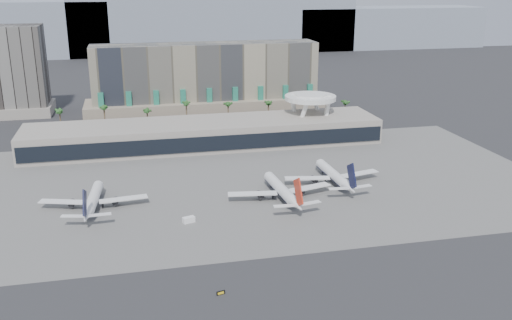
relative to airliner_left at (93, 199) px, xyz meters
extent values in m
plane|color=#232326|center=(49.55, -40.06, -3.43)|extent=(900.00, 900.00, 0.00)
cube|color=#5B5B59|center=(49.55, 14.94, -3.40)|extent=(260.00, 130.00, 0.06)
cube|color=gray|center=(109.55, 429.94, 31.57)|extent=(300.00, 60.00, 70.00)
cube|color=gray|center=(309.55, 429.94, 19.07)|extent=(220.00, 60.00, 45.00)
cube|color=gray|center=(59.55, 134.94, 17.57)|extent=(130.00, 22.00, 42.00)
cube|color=tan|center=(59.55, 132.94, 1.57)|extent=(140.00, 30.00, 10.00)
cube|color=#237A60|center=(-0.45, 122.94, 5.57)|extent=(3.00, 2.00, 18.00)
cube|color=#237A60|center=(14.55, 122.94, 5.57)|extent=(3.00, 2.00, 18.00)
cube|color=#237A60|center=(29.55, 122.94, 5.57)|extent=(3.00, 2.00, 18.00)
cube|color=#237A60|center=(44.55, 122.94, 5.57)|extent=(3.00, 2.00, 18.00)
cube|color=#237A60|center=(59.55, 122.94, 5.57)|extent=(3.00, 2.00, 18.00)
cube|color=#237A60|center=(74.55, 122.94, 5.57)|extent=(3.00, 2.00, 18.00)
cube|color=#237A60|center=(89.55, 122.94, 5.57)|extent=(3.00, 2.00, 18.00)
cube|color=#237A60|center=(104.55, 122.94, 5.57)|extent=(3.00, 2.00, 18.00)
cube|color=#237A60|center=(119.55, 122.94, 5.57)|extent=(3.00, 2.00, 18.00)
cube|color=black|center=(-45.45, 159.94, 22.57)|extent=(26.00, 26.00, 52.00)
cube|color=#A0988D|center=(-45.45, 159.94, -0.43)|extent=(30.00, 30.00, 6.00)
cube|color=#A0988D|center=(49.55, 69.94, 2.57)|extent=(170.00, 32.00, 12.00)
cube|color=black|center=(49.55, 53.74, 2.07)|extent=(168.00, 0.60, 7.00)
cube|color=black|center=(49.55, 69.94, 9.82)|extent=(170.00, 12.00, 2.50)
cylinder|color=white|center=(110.91, 82.30, 7.57)|extent=(6.98, 6.99, 21.89)
cylinder|color=white|center=(98.18, 82.30, 7.57)|extent=(6.98, 6.99, 21.89)
cylinder|color=white|center=(98.18, 69.58, 7.57)|extent=(6.98, 6.99, 21.89)
cylinder|color=white|center=(110.91, 69.58, 7.57)|extent=(6.98, 6.99, 21.89)
cylinder|color=white|center=(104.55, 75.94, 16.57)|extent=(26.00, 26.00, 2.20)
cylinder|color=white|center=(104.55, 75.94, 17.87)|extent=(16.00, 16.00, 1.20)
cylinder|color=brown|center=(-20.45, 104.94, 2.57)|extent=(0.70, 0.70, 12.00)
sphere|color=#275321|center=(-20.45, 104.94, 8.27)|extent=(2.80, 2.80, 2.80)
cylinder|color=brown|center=(1.55, 104.94, 2.57)|extent=(0.70, 0.70, 12.00)
sphere|color=#275321|center=(1.55, 104.94, 8.27)|extent=(2.80, 2.80, 2.80)
cylinder|color=brown|center=(23.55, 104.94, 2.57)|extent=(0.70, 0.70, 12.00)
sphere|color=#275321|center=(23.55, 104.94, 8.27)|extent=(2.80, 2.80, 2.80)
cylinder|color=brown|center=(44.55, 104.94, 2.57)|extent=(0.70, 0.70, 12.00)
sphere|color=#275321|center=(44.55, 104.94, 8.27)|extent=(2.80, 2.80, 2.80)
cylinder|color=brown|center=(67.55, 104.94, 2.57)|extent=(0.70, 0.70, 12.00)
sphere|color=#275321|center=(67.55, 104.94, 8.27)|extent=(2.80, 2.80, 2.80)
cylinder|color=brown|center=(89.55, 104.94, 2.57)|extent=(0.70, 0.70, 12.00)
sphere|color=#275321|center=(89.55, 104.94, 8.27)|extent=(2.80, 2.80, 2.80)
cylinder|color=brown|center=(111.55, 104.94, 2.57)|extent=(0.70, 0.70, 12.00)
sphere|color=#275321|center=(111.55, 104.94, 8.27)|extent=(2.80, 2.80, 2.80)
cylinder|color=brown|center=(134.55, 104.94, 2.57)|extent=(0.70, 0.70, 12.00)
sphere|color=#275321|center=(134.55, 104.94, 8.27)|extent=(2.80, 2.80, 2.80)
cylinder|color=white|center=(0.15, 1.68, -0.02)|extent=(6.08, 26.06, 3.79)
cylinder|color=black|center=(0.15, 1.68, -0.16)|extent=(5.95, 25.54, 3.71)
cone|color=white|center=(1.47, 16.43, -0.02)|extent=(4.15, 4.58, 3.79)
cone|color=white|center=(-1.34, -14.95, 0.26)|extent=(4.53, 8.82, 3.79)
cube|color=white|center=(-10.31, 1.67, -0.59)|extent=(17.40, 8.64, 0.33)
cube|color=white|center=(10.44, -0.19, -0.59)|extent=(17.37, 5.80, 0.33)
cylinder|color=black|center=(-7.44, 1.89, -1.54)|extent=(2.41, 3.96, 2.08)
cylinder|color=black|center=(7.65, 0.53, -1.54)|extent=(2.41, 3.96, 2.08)
cube|color=black|center=(-1.47, -16.37, 5.19)|extent=(1.24, 8.61, 9.97)
cube|color=white|center=(-5.67, -15.52, 0.74)|extent=(7.85, 3.75, 0.24)
cube|color=white|center=(2.82, -16.28, 0.74)|extent=(7.67, 2.46, 0.24)
cylinder|color=black|center=(1.05, 11.72, -2.67)|extent=(0.47, 0.47, 1.51)
cylinder|color=black|center=(-2.95, 1.01, -2.67)|extent=(0.66, 0.66, 1.51)
cylinder|color=black|center=(3.08, 0.47, -2.67)|extent=(0.66, 0.66, 1.51)
cylinder|color=white|center=(67.42, -3.99, 0.16)|extent=(5.82, 27.39, 3.99)
cylinder|color=black|center=(67.42, -3.99, 0.01)|extent=(5.70, 26.84, 3.91)
cone|color=white|center=(66.37, 11.56, 0.16)|extent=(4.28, 4.74, 3.99)
cone|color=white|center=(68.61, -21.52, 0.46)|extent=(4.58, 9.22, 3.99)
cube|color=white|center=(56.56, -5.72, -0.44)|extent=(18.32, 6.48, 0.35)
cube|color=white|center=(78.43, -4.24, -0.44)|extent=(18.34, 8.74, 0.35)
cylinder|color=black|center=(59.50, -5.02, -1.44)|extent=(2.46, 4.12, 2.19)
cylinder|color=black|center=(75.41, -3.94, -1.44)|extent=(2.46, 4.12, 2.19)
cube|color=red|center=(68.71, -23.01, 5.64)|extent=(1.11, 9.06, 10.49)
cube|color=white|center=(64.21, -22.82, 0.95)|extent=(8.11, 2.76, 0.25)
cube|color=white|center=(73.15, -22.21, 0.95)|extent=(8.25, 3.79, 0.25)
cylinder|color=black|center=(66.71, 6.59, -2.63)|extent=(0.50, 0.50, 1.59)
cylinder|color=black|center=(64.31, -5.20, -2.63)|extent=(0.70, 0.70, 1.59)
cylinder|color=black|center=(70.67, -4.76, -2.63)|extent=(0.70, 0.70, 1.59)
cylinder|color=white|center=(92.02, 7.37, 0.11)|extent=(4.69, 26.93, 3.93)
cylinder|color=black|center=(92.02, 7.37, -0.04)|extent=(4.60, 26.39, 3.86)
cone|color=white|center=(91.59, 22.74, 0.11)|extent=(4.06, 4.54, 3.93)
cone|color=white|center=(92.52, -9.98, 0.41)|extent=(4.18, 8.96, 3.93)
cube|color=white|center=(81.24, 6.08, -0.48)|extent=(18.12, 7.06, 0.34)
cube|color=white|center=(102.87, 6.69, -0.48)|extent=(18.13, 7.99, 0.34)
cylinder|color=black|center=(84.17, 6.65, -1.46)|extent=(2.27, 3.99, 2.16)
cylinder|color=black|center=(99.90, 7.10, -1.46)|extent=(2.27, 3.99, 2.16)
cube|color=black|center=(92.56, -11.45, 5.52)|extent=(0.74, 8.94, 10.36)
cube|color=white|center=(88.12, -11.08, 0.90)|extent=(8.06, 3.02, 0.25)
cube|color=white|center=(96.97, -10.83, 0.90)|extent=(8.12, 3.45, 0.25)
cylinder|color=black|center=(91.73, 17.83, -2.64)|extent=(0.49, 0.49, 1.57)
cylinder|color=black|center=(88.91, 6.29, -2.64)|extent=(0.69, 0.69, 1.57)
cylinder|color=black|center=(95.20, 6.47, -2.64)|extent=(0.69, 0.69, 1.57)
cube|color=white|center=(31.66, -19.60, -2.44)|extent=(4.43, 3.05, 1.97)
cube|color=white|center=(63.40, -3.12, -2.64)|extent=(3.50, 2.83, 1.57)
cube|color=black|center=(34.76, -66.86, -2.90)|extent=(2.32, 0.88, 1.05)
cube|color=gold|center=(34.76, -67.05, -2.90)|extent=(1.64, 0.47, 0.63)
cylinder|color=black|center=(33.91, -66.86, -3.11)|extent=(0.13, 0.13, 0.63)
cylinder|color=black|center=(35.60, -66.86, -3.11)|extent=(0.13, 0.13, 0.63)
camera|label=1|loc=(15.16, -195.56, 75.22)|focal=40.00mm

